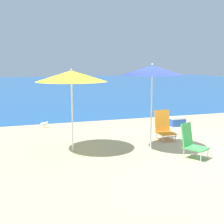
{
  "coord_description": "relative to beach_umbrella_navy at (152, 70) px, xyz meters",
  "views": [
    {
      "loc": [
        -4.01,
        -6.8,
        2.21
      ],
      "look_at": [
        -1.49,
        0.45,
        1.0
      ],
      "focal_mm": 50.0,
      "sensor_mm": 36.0,
      "label": 1
    }
  ],
  "objects": [
    {
      "name": "beach_umbrella_yellow",
      "position": [
        -1.9,
        0.54,
        -0.14
      ],
      "size": [
        1.75,
        1.75,
        2.07
      ],
      "color": "white",
      "rests_on": "ground"
    },
    {
      "name": "seagull",
      "position": [
        -2.22,
        3.68,
        -1.89
      ],
      "size": [
        0.27,
        0.11,
        0.23
      ],
      "color": "gold",
      "rests_on": "ground"
    },
    {
      "name": "ground_plane",
      "position": [
        0.54,
        -0.18,
        -2.03
      ],
      "size": [
        60.0,
        60.0,
        0.0
      ],
      "primitive_type": "plane",
      "color": "#C6B284"
    },
    {
      "name": "beach_umbrella_navy",
      "position": [
        0.0,
        0.0,
        0.0
      ],
      "size": [
        1.56,
        1.56,
        2.2
      ],
      "color": "white",
      "rests_on": "ground"
    },
    {
      "name": "cooler_box",
      "position": [
        2.27,
        2.48,
        -1.87
      ],
      "size": [
        0.54,
        0.33,
        0.32
      ],
      "color": "#2859B2",
      "rests_on": "ground"
    },
    {
      "name": "beach_chair_green",
      "position": [
        0.63,
        -0.87,
        -1.64
      ],
      "size": [
        0.63,
        0.69,
        0.81
      ],
      "rotation": [
        0.0,
        0.0,
        0.49
      ],
      "color": "silver",
      "rests_on": "ground"
    },
    {
      "name": "sea_water",
      "position": [
        0.54,
        24.37,
        -2.03
      ],
      "size": [
        60.0,
        40.0,
        0.01
      ],
      "color": "#1E5699",
      "rests_on": "ground"
    },
    {
      "name": "beach_chair_orange",
      "position": [
        0.88,
        0.93,
        -1.64
      ],
      "size": [
        0.48,
        0.6,
        0.85
      ],
      "rotation": [
        0.0,
        0.0,
        -0.04
      ],
      "color": "silver",
      "rests_on": "ground"
    }
  ]
}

